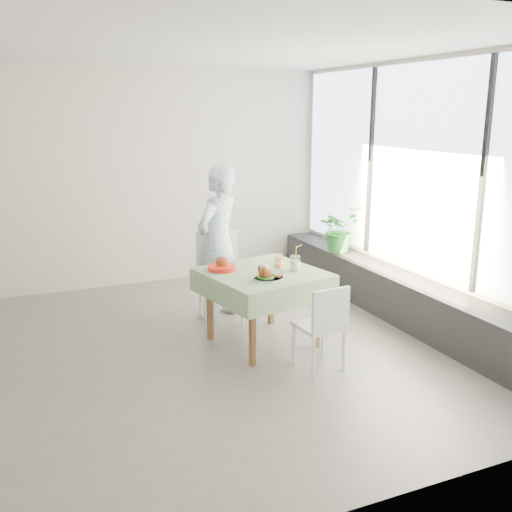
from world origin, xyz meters
name	(u,v)px	position (x,y,z in m)	size (l,w,h in m)	color
floor	(151,360)	(0.00, 0.00, 0.00)	(6.00, 6.00, 0.00)	#5B5856
ceiling	(135,41)	(0.00, 0.00, 2.80)	(6.00, 6.00, 0.00)	white
wall_back	(100,180)	(0.00, 2.50, 1.40)	(6.00, 0.02, 2.80)	silver
wall_front	(257,294)	(0.00, -2.50, 1.40)	(6.00, 0.02, 2.80)	silver
wall_right	(421,193)	(3.00, 0.00, 1.40)	(0.02, 5.00, 2.80)	silver
window_pane	(421,169)	(2.97, 0.00, 1.65)	(0.01, 4.80, 2.18)	#D1E0F9
window_ledge	(399,297)	(2.80, 0.00, 0.25)	(0.40, 4.80, 0.50)	black
cafe_table	(263,299)	(1.12, -0.04, 0.46)	(1.22, 1.22, 0.74)	brown
chair_far	(221,295)	(0.95, 0.69, 0.30)	(0.52, 0.52, 0.97)	white
chair_near	(319,343)	(1.36, -0.76, 0.24)	(0.40, 0.40, 0.79)	white
diner	(218,243)	(0.98, 0.85, 0.85)	(0.62, 0.41, 1.70)	#87B8D8
main_dish	(267,274)	(1.05, -0.30, 0.79)	(0.29, 0.29, 0.15)	white
juice_cup_orange	(279,261)	(1.33, 0.04, 0.80)	(0.09, 0.09, 0.26)	white
juice_cup_lemonade	(295,264)	(1.42, -0.13, 0.81)	(0.10, 0.10, 0.29)	white
second_dish	(222,266)	(0.78, 0.17, 0.78)	(0.29, 0.29, 0.14)	red
potted_plant	(339,229)	(2.74, 1.21, 0.80)	(0.53, 0.46, 0.59)	#25712E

